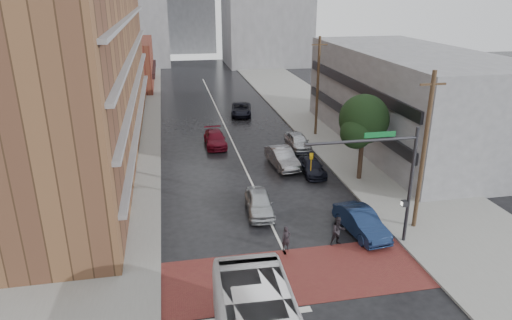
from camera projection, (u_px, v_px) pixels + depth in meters
name	position (u px, v px, depth m)	size (l,w,h in m)	color
ground	(298.00, 281.00, 23.78)	(160.00, 160.00, 0.00)	black
crosswalk	(295.00, 275.00, 24.23)	(14.00, 5.00, 0.02)	maroon
sidewalk_west	(114.00, 143.00, 44.63)	(9.00, 90.00, 0.15)	gray
sidewalk_east	(337.00, 130.00, 48.79)	(9.00, 90.00, 0.15)	gray
storefront_west	(126.00, 64.00, 69.97)	(8.00, 16.00, 7.00)	maroon
building_east	(408.00, 98.00, 43.54)	(11.00, 26.00, 9.00)	gray
street_tree	(364.00, 122.00, 34.70)	(4.20, 4.10, 6.90)	#332319
signal_mast	(389.00, 171.00, 25.46)	(6.50, 0.30, 7.20)	#2D2D33
utility_pole_near	(424.00, 152.00, 27.23)	(1.60, 0.26, 10.00)	#473321
utility_pole_far	(318.00, 86.00, 45.60)	(1.60, 0.26, 10.00)	#473321
pedestrian_a	(286.00, 239.00, 26.29)	(0.55, 0.36, 1.52)	black
pedestrian_b	(338.00, 231.00, 26.81)	(0.88, 0.68, 1.80)	black
car_travel_a	(259.00, 203.00, 30.72)	(1.75, 4.35, 1.48)	#B1B5B9
car_travel_b	(282.00, 158.00, 38.76)	(1.70, 4.87, 1.60)	#919298
car_travel_c	(215.00, 139.00, 44.00)	(1.94, 4.77, 1.38)	maroon
suv_travel	(241.00, 109.00, 54.75)	(2.32, 5.04, 1.40)	black
car_parked_near	(361.00, 222.00, 28.12)	(1.64, 4.69, 1.55)	#122141
car_parked_mid	(312.00, 167.00, 37.36)	(1.69, 4.16, 1.21)	black
car_parked_far	(298.00, 141.00, 43.03)	(1.81, 4.49, 1.53)	#B0B3B8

